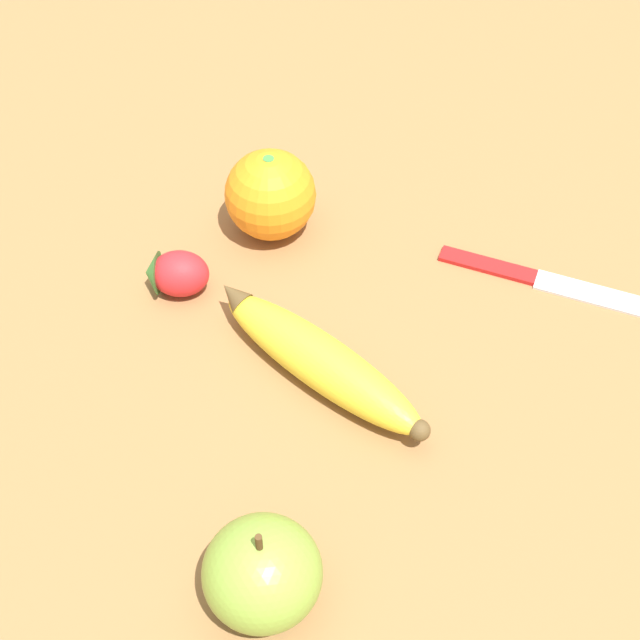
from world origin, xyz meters
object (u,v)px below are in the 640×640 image
at_px(orange, 270,195).
at_px(paring_knife, 541,279).
at_px(banana, 318,359).
at_px(apple, 262,573).
at_px(strawberry, 175,273).

distance_m(orange, paring_knife, 0.24).
bearing_deg(banana, apple, 120.79).
bearing_deg(paring_knife, strawberry, -66.82).
height_order(orange, strawberry, orange).
distance_m(orange, strawberry, 0.11).
relative_size(apple, paring_knife, 0.42).
xyz_separation_m(banana, orange, (-0.12, -0.12, 0.02)).
xyz_separation_m(orange, strawberry, (0.10, -0.03, -0.02)).
xyz_separation_m(orange, paring_knife, (-0.06, 0.23, -0.04)).
xyz_separation_m(strawberry, paring_knife, (-0.16, 0.26, -0.02)).
bearing_deg(strawberry, banana, 145.04).
xyz_separation_m(banana, paring_knife, (-0.18, 0.11, -0.02)).
relative_size(banana, apple, 2.57).
relative_size(banana, orange, 2.61).
bearing_deg(apple, banana, -161.04).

